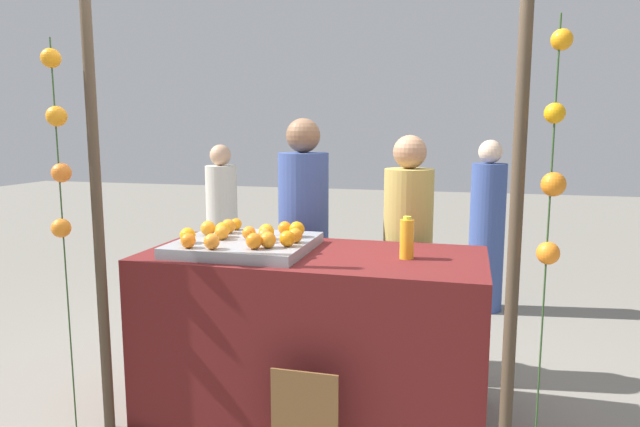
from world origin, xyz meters
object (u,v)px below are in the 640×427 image
object	(u,v)px
orange_0	(212,241)
vendor_left	(304,252)
juice_bottle	(407,239)
chalkboard_sign	(305,423)
vendor_right	(407,266)
stall_counter	(313,333)
orange_1	(208,228)

from	to	relation	value
orange_0	vendor_left	xyz separation A→B (m)	(0.22, 0.97, -0.25)
juice_bottle	chalkboard_sign	xyz separation A→B (m)	(-0.40, -0.57, -0.80)
vendor_right	vendor_left	bearing A→B (deg)	179.85
stall_counter	vendor_right	xyz separation A→B (m)	(0.46, 0.66, 0.27)
juice_bottle	vendor_right	world-z (taller)	vendor_right
orange_1	vendor_right	xyz separation A→B (m)	(1.11, 0.62, -0.31)
chalkboard_sign	vendor_left	distance (m)	1.40
orange_0	vendor_right	size ratio (longest dim) A/B	0.05
orange_0	juice_bottle	world-z (taller)	juice_bottle
orange_0	orange_1	xyz separation A→B (m)	(-0.19, 0.35, 0.00)
stall_counter	vendor_left	bearing A→B (deg)	110.69
vendor_right	orange_0	bearing A→B (deg)	-133.50
vendor_right	stall_counter	bearing A→B (deg)	-124.79
vendor_right	chalkboard_sign	bearing A→B (deg)	-105.37
stall_counter	vendor_left	world-z (taller)	vendor_left
orange_0	chalkboard_sign	world-z (taller)	orange_0
orange_0	orange_1	distance (m)	0.40
stall_counter	orange_0	distance (m)	0.80
stall_counter	orange_0	world-z (taller)	orange_0
orange_0	orange_1	size ratio (longest dim) A/B	0.95
orange_1	orange_0	bearing A→B (deg)	-61.59
stall_counter	juice_bottle	xyz separation A→B (m)	(0.52, -0.01, 0.58)
juice_bottle	vendor_left	size ratio (longest dim) A/B	0.13
chalkboard_sign	vendor_left	xyz separation A→B (m)	(-0.37, 1.24, 0.54)
orange_0	vendor_left	distance (m)	1.03
orange_1	stall_counter	bearing A→B (deg)	-3.16
chalkboard_sign	orange_0	bearing A→B (deg)	155.44
chalkboard_sign	vendor_right	distance (m)	1.37
chalkboard_sign	vendor_right	bearing A→B (deg)	74.63
vendor_left	vendor_right	distance (m)	0.71
stall_counter	orange_1	distance (m)	0.87
juice_bottle	chalkboard_sign	world-z (taller)	juice_bottle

